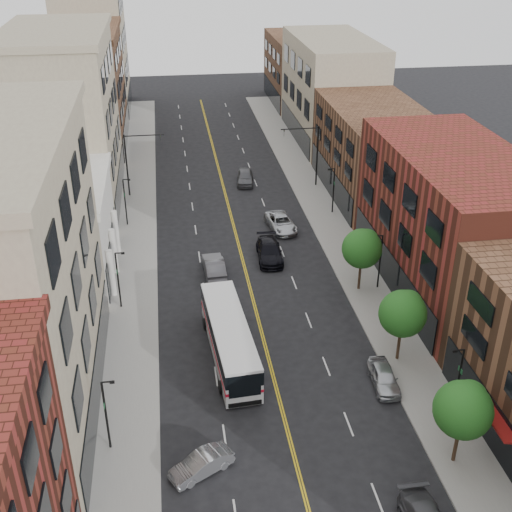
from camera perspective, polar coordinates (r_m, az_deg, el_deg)
name	(u,v)px	position (r m, az deg, el deg)	size (l,w,h in m)	color
sidewalk_left	(136,246)	(63.98, -10.59, 0.87)	(4.00, 110.00, 0.15)	gray
sidewalk_right	(335,233)	(65.93, 7.00, 2.02)	(4.00, 110.00, 0.15)	gray
bldg_l_white	(51,232)	(59.51, -17.74, 2.01)	(10.00, 14.00, 8.00)	silver
bldg_l_far_a	(66,122)	(73.53, -16.56, 11.34)	(10.00, 20.00, 18.00)	gray
bldg_l_far_b	(84,91)	(93.10, -15.01, 13.99)	(10.00, 20.00, 15.00)	brown
bldg_l_far_c	(93,48)	(110.13, -14.32, 17.51)	(10.00, 16.00, 20.00)	gray
bldg_r_mid	(452,222)	(56.43, 17.06, 2.91)	(10.00, 22.00, 12.00)	#5F2519
bldg_r_far_a	(375,152)	(74.85, 10.55, 9.09)	(10.00, 20.00, 10.00)	brown
bldg_r_far_b	(331,89)	(93.61, 6.68, 14.49)	(10.00, 22.00, 14.00)	gray
bldg_r_far_c	(301,70)	(112.92, 4.06, 16.19)	(10.00, 18.00, 11.00)	brown
tree_r_1	(464,408)	(39.27, 18.01, -12.70)	(3.40, 3.40, 5.59)	black
tree_r_2	(404,312)	(46.51, 12.99, -4.87)	(3.40, 3.40, 5.59)	black
tree_r_3	(363,247)	(54.62, 9.47, 0.77)	(3.40, 3.40, 5.59)	black
lamp_l_1	(106,411)	(39.94, -13.16, -13.30)	(0.81, 0.55, 5.05)	black
lamp_l_2	(118,277)	(53.01, -12.13, -1.83)	(0.81, 0.55, 5.05)	black
lamp_l_3	(125,199)	(67.35, -11.53, 4.94)	(0.81, 0.55, 5.05)	black
lamp_r_1	(458,378)	(43.27, 17.54, -10.26)	(0.81, 0.55, 5.05)	black
lamp_r_2	(380,258)	(55.56, 10.94, -0.22)	(0.81, 0.55, 5.05)	black
lamp_r_3	(333,188)	(69.38, 6.88, 6.03)	(0.81, 0.55, 5.05)	black
signal_mast_left	(133,158)	(74.17, -10.91, 8.59)	(4.49, 0.18, 7.20)	black
signal_mast_right	(311,149)	(75.90, 4.94, 9.45)	(4.49, 0.18, 7.20)	black
city_bus	(229,337)	(46.98, -2.38, -7.19)	(3.40, 11.85, 3.01)	silver
car_angle_b	(202,464)	(39.34, -4.86, -17.96)	(1.36, 3.89, 1.28)	#A7A9AE
car_parked_far	(384,377)	(45.83, 11.30, -10.50)	(1.66, 4.12, 1.40)	#B4B7BC
car_lane_behind	(214,266)	(57.92, -3.75, -0.90)	(1.73, 4.96, 1.63)	#58575D
car_lane_a	(269,251)	(60.36, 1.19, 0.42)	(2.25, 5.53, 1.61)	black
car_lane_b	(281,223)	(66.23, 2.23, 2.99)	(2.46, 5.33, 1.48)	#B6B9BF
car_lane_c	(245,177)	(77.86, -0.97, 7.03)	(1.90, 4.72, 1.61)	#535459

